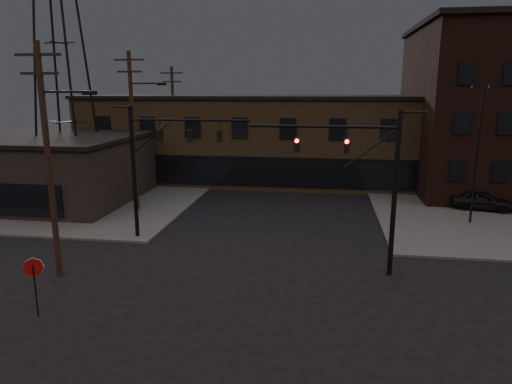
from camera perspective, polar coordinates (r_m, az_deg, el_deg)
ground at (r=19.67m, az=-1.59°, el=-14.23°), size 140.00×140.00×0.00m
sidewalk_nw at (r=47.43m, az=-23.66°, el=0.94°), size 30.00×30.00×0.15m
building_row at (r=45.62m, az=4.58°, el=6.54°), size 40.00×12.00×8.00m
building_left at (r=41.00m, az=-25.97°, el=2.46°), size 16.00×12.00×5.00m
traffic_signal_near at (r=22.22m, az=14.17°, el=2.02°), size 7.12×0.24×8.00m
traffic_signal_far at (r=27.38m, az=-12.67°, el=4.24°), size 7.12×0.24×8.00m
stop_sign at (r=20.17m, az=-26.02°, el=-9.15°), size 0.72×0.33×2.48m
utility_pole_near at (r=23.18m, az=-24.43°, el=4.05°), size 3.70×0.28×11.00m
utility_pole_mid at (r=34.17m, az=-15.02°, el=7.64°), size 3.70×0.28×11.50m
utility_pole_far at (r=45.76m, az=-10.25°, el=8.64°), size 2.20×0.28×11.00m
transmission_tower at (r=41.24m, az=-23.37°, el=16.75°), size 7.00×7.00×25.00m
lot_light_a at (r=32.95m, az=26.05°, el=5.54°), size 1.50×0.28×9.14m
parked_car_lot_a at (r=37.67m, az=26.40°, el=-0.93°), size 4.48×2.57×1.44m
car_crossing at (r=42.66m, az=1.47°, el=1.67°), size 1.56×4.33×1.42m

